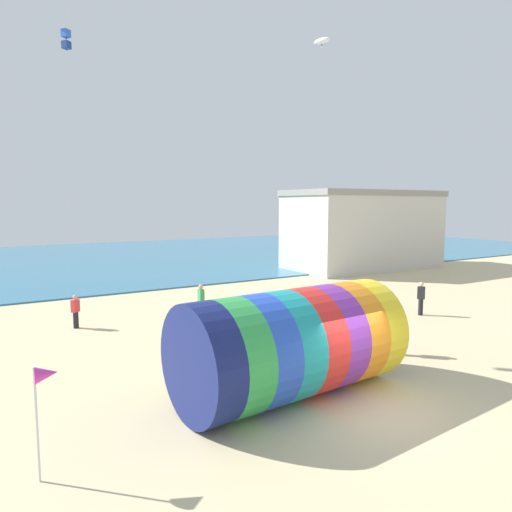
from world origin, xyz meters
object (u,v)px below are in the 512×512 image
object	(u,v)px
kite_handler	(392,332)
kite_white_parafoil	(322,41)
bystander_mid_beach	(76,311)
giant_inflatable_tube	(292,343)
bystander_near_water	(421,298)
bystander_far_left	(201,302)
kite_blue_box	(66,39)
beach_flag	(45,379)

from	to	relation	value
kite_handler	kite_white_parafoil	bearing A→B (deg)	62.43
kite_handler	bystander_mid_beach	distance (m)	13.95
giant_inflatable_tube	kite_white_parafoil	xyz separation A→B (m)	(12.02, 13.70, 14.66)
giant_inflatable_tube	bystander_mid_beach	bearing A→B (deg)	110.32
bystander_near_water	giant_inflatable_tube	bearing A→B (deg)	-157.77
giant_inflatable_tube	bystander_near_water	xyz separation A→B (m)	(11.51, 4.70, -0.71)
kite_white_parafoil	bystander_mid_beach	xyz separation A→B (m)	(-16.17, -2.47, -15.47)
kite_white_parafoil	kite_handler	bearing A→B (deg)	-117.57
giant_inflatable_tube	bystander_far_left	distance (m)	9.75
kite_blue_box	bystander_far_left	distance (m)	12.66
bystander_mid_beach	beach_flag	distance (m)	12.39
kite_white_parafoil	kite_blue_box	distance (m)	17.35
bystander_mid_beach	bystander_far_left	xyz separation A→B (m)	(5.57, -1.60, 0.14)
kite_handler	bystander_far_left	xyz separation A→B (m)	(-4.03, 8.52, 0.06)
bystander_far_left	giant_inflatable_tube	bearing A→B (deg)	-98.34
kite_handler	kite_white_parafoil	size ratio (longest dim) A/B	1.28
kite_blue_box	bystander_mid_beach	distance (m)	11.55
bystander_far_left	bystander_mid_beach	bearing A→B (deg)	163.94
kite_blue_box	bystander_near_water	distance (m)	20.04
kite_white_parafoil	bystander_near_water	size ratio (longest dim) A/B	0.76
kite_handler	beach_flag	world-z (taller)	beach_flag
kite_blue_box	beach_flag	bearing A→B (deg)	-102.99
giant_inflatable_tube	bystander_far_left	world-z (taller)	giant_inflatable_tube
giant_inflatable_tube	bystander_far_left	size ratio (longest dim) A/B	3.96
bystander_far_left	beach_flag	bearing A→B (deg)	-127.87
kite_white_parafoil	beach_flag	world-z (taller)	kite_white_parafoil
giant_inflatable_tube	bystander_near_water	distance (m)	12.45
kite_blue_box	bystander_mid_beach	bearing A→B (deg)	84.45
giant_inflatable_tube	kite_blue_box	xyz separation A→B (m)	(-4.33, 9.50, 10.61)
giant_inflatable_tube	bystander_far_left	bearing A→B (deg)	81.66
kite_handler	bystander_far_left	size ratio (longest dim) A/B	0.94
kite_blue_box	bystander_near_water	world-z (taller)	kite_blue_box
beach_flag	kite_handler	bearing A→B (deg)	8.98
bystander_near_water	beach_flag	size ratio (longest dim) A/B	0.71
kite_blue_box	bystander_near_water	bearing A→B (deg)	-16.86
kite_handler	beach_flag	xyz separation A→B (m)	(-12.15, -1.92, 1.30)
bystander_mid_beach	bystander_near_water	bearing A→B (deg)	-22.60
bystander_near_water	bystander_mid_beach	bearing A→B (deg)	157.40
giant_inflatable_tube	kite_white_parafoil	distance (m)	23.39
kite_handler	giant_inflatable_tube	bearing A→B (deg)	-168.54
bystander_near_water	bystander_far_left	distance (m)	11.23
kite_blue_box	bystander_mid_beach	size ratio (longest dim) A/B	0.50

